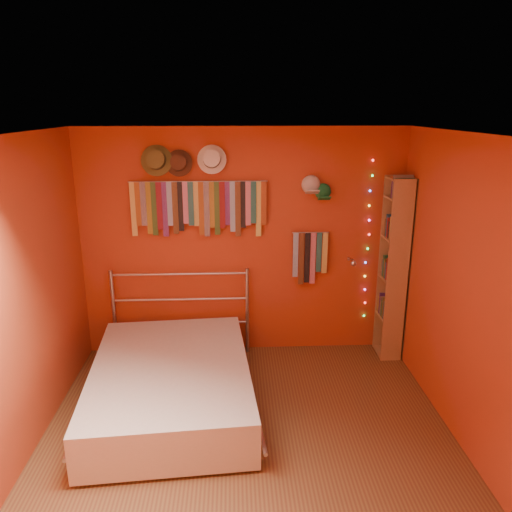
{
  "coord_description": "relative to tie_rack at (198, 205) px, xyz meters",
  "views": [
    {
      "loc": [
        -0.1,
        -3.51,
        2.69
      ],
      "look_at": [
        0.1,
        0.9,
        1.36
      ],
      "focal_mm": 35.0,
      "sensor_mm": 36.0,
      "label": 1
    }
  ],
  "objects": [
    {
      "name": "ground",
      "position": [
        0.47,
        -1.68,
        -1.69
      ],
      "size": [
        3.5,
        3.5,
        0.0
      ],
      "primitive_type": "plane",
      "color": "brown",
      "rests_on": "ground"
    },
    {
      "name": "back_wall",
      "position": [
        0.47,
        0.07,
        -0.44
      ],
      "size": [
        3.5,
        0.02,
        2.5
      ],
      "primitive_type": "cube",
      "color": "#A04119",
      "rests_on": "ground"
    },
    {
      "name": "right_wall",
      "position": [
        2.22,
        -1.68,
        -0.44
      ],
      "size": [
        0.02,
        3.5,
        2.5
      ],
      "primitive_type": "cube",
      "color": "#A04119",
      "rests_on": "ground"
    },
    {
      "name": "left_wall",
      "position": [
        -1.28,
        -1.68,
        -0.44
      ],
      "size": [
        0.02,
        3.5,
        2.5
      ],
      "primitive_type": "cube",
      "color": "#A04119",
      "rests_on": "ground"
    },
    {
      "name": "ceiling",
      "position": [
        0.47,
        -1.68,
        0.81
      ],
      "size": [
        3.5,
        3.5,
        0.02
      ],
      "primitive_type": "cube",
      "color": "white",
      "rests_on": "back_wall"
    },
    {
      "name": "tie_rack",
      "position": [
        0.0,
        0.0,
        0.0
      ],
      "size": [
        1.45,
        0.03,
        0.6
      ],
      "color": "#ACACB1",
      "rests_on": "back_wall"
    },
    {
      "name": "small_tie_rack",
      "position": [
        1.19,
        -0.0,
        -0.56
      ],
      "size": [
        0.4,
        0.03,
        0.59
      ],
      "color": "#ACACB1",
      "rests_on": "back_wall"
    },
    {
      "name": "fedora_olive",
      "position": [
        -0.41,
        -0.03,
        0.48
      ],
      "size": [
        0.32,
        0.17,
        0.32
      ],
      "rotation": [
        1.36,
        0.0,
        0.0
      ],
      "color": "brown",
      "rests_on": "back_wall"
    },
    {
      "name": "fedora_brown",
      "position": [
        -0.18,
        -0.03,
        0.45
      ],
      "size": [
        0.27,
        0.15,
        0.27
      ],
      "rotation": [
        1.36,
        0.0,
        0.0
      ],
      "color": "#462819",
      "rests_on": "back_wall"
    },
    {
      "name": "fedora_white",
      "position": [
        0.15,
        -0.03,
        0.48
      ],
      "size": [
        0.3,
        0.16,
        0.3
      ],
      "rotation": [
        1.36,
        0.0,
        0.0
      ],
      "color": "white",
      "rests_on": "back_wall"
    },
    {
      "name": "cap_white",
      "position": [
        1.19,
        0.01,
        0.21
      ],
      "size": [
        0.19,
        0.24,
        0.19
      ],
      "color": "silver",
      "rests_on": "back_wall"
    },
    {
      "name": "cap_green",
      "position": [
        1.31,
        0.01,
        0.13
      ],
      "size": [
        0.18,
        0.22,
        0.18
      ],
      "color": "#197234",
      "rests_on": "back_wall"
    },
    {
      "name": "fairy_lights",
      "position": [
        1.84,
        0.03,
        -0.42
      ],
      "size": [
        0.05,
        0.02,
        1.79
      ],
      "color": "#FF3333",
      "rests_on": "back_wall"
    },
    {
      "name": "reading_lamp",
      "position": [
        1.64,
        -0.14,
        -0.61
      ],
      "size": [
        0.06,
        0.26,
        0.08
      ],
      "color": "#ACACB1",
      "rests_on": "back_wall"
    },
    {
      "name": "bookshelf",
      "position": [
        2.12,
        -0.15,
        -0.68
      ],
      "size": [
        0.25,
        0.34,
        2.0
      ],
      "color": "#987144",
      "rests_on": "ground"
    },
    {
      "name": "bed",
      "position": [
        -0.23,
        -1.08,
        -1.46
      ],
      "size": [
        1.66,
        2.12,
        1.0
      ],
      "rotation": [
        0.0,
        0.0,
        0.08
      ],
      "color": "#ACACB1",
      "rests_on": "ground"
    }
  ]
}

